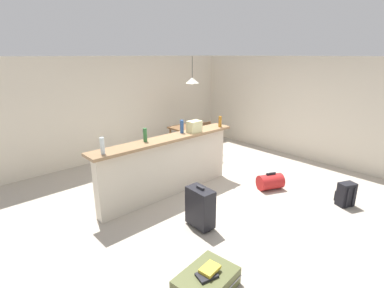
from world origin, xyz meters
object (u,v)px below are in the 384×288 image
at_px(bottle_amber, 220,122).
at_px(dining_table, 193,130).
at_px(dining_chair_near_partition, 207,140).
at_px(duffel_bag_red, 270,182).
at_px(bottle_clear, 102,146).
at_px(suitcase_upright_black, 200,207).
at_px(bottle_green, 145,135).
at_px(bottle_blue, 182,127).
at_px(pendant_lamp, 192,80).
at_px(suitcase_flat_olive, 206,283).
at_px(book_stack, 209,272).
at_px(grocery_bag, 194,127).
at_px(backpack_black, 346,194).

relative_size(bottle_amber, dining_table, 0.20).
distance_m(dining_chair_near_partition, duffel_bag_red, 2.09).
distance_m(bottle_clear, dining_table, 3.61).
bearing_deg(dining_table, suitcase_upright_black, -130.95).
distance_m(bottle_clear, bottle_green, 0.84).
height_order(bottle_blue, dining_chair_near_partition, bottle_blue).
height_order(bottle_green, pendant_lamp, pendant_lamp).
xyz_separation_m(bottle_green, bottle_amber, (1.72, -0.15, -0.01)).
height_order(bottle_clear, dining_chair_near_partition, bottle_clear).
bearing_deg(suitcase_flat_olive, bottle_amber, 39.96).
distance_m(suitcase_upright_black, book_stack, 1.28).
bearing_deg(duffel_bag_red, bottle_amber, 106.40).
height_order(dining_table, suitcase_upright_black, dining_table).
bearing_deg(book_stack, dining_chair_near_partition, 44.84).
bearing_deg(book_stack, grocery_bag, 50.32).
bearing_deg(grocery_bag, duffel_bag_red, -48.16).
relative_size(backpack_black, book_stack, 1.35).
xyz_separation_m(dining_table, suitcase_upright_black, (-2.28, -2.63, -0.32)).
bearing_deg(dining_table, book_stack, -130.69).
height_order(dining_chair_near_partition, suitcase_upright_black, dining_chair_near_partition).
xyz_separation_m(bottle_blue, dining_table, (1.57, 1.39, -0.59)).
distance_m(suitcase_upright_black, backpack_black, 2.64).
relative_size(dining_chair_near_partition, book_stack, 2.99).
bearing_deg(suitcase_upright_black, pendant_lamp, 49.38).
distance_m(dining_table, pendant_lamp, 1.27).
bearing_deg(bottle_green, suitcase_upright_black, -84.85).
relative_size(bottle_blue, bottle_amber, 1.12).
bearing_deg(dining_chair_near_partition, bottle_blue, -152.00).
distance_m(suitcase_flat_olive, duffel_bag_red, 2.93).
distance_m(dining_chair_near_partition, backpack_black, 3.29).
height_order(suitcase_upright_black, book_stack, suitcase_upright_black).
bearing_deg(backpack_black, book_stack, 175.29).
height_order(bottle_blue, dining_table, bottle_blue).
bearing_deg(grocery_bag, dining_chair_near_partition, 35.38).
xyz_separation_m(bottle_green, book_stack, (-0.71, -2.21, -0.98)).
bearing_deg(bottle_clear, backpack_black, -35.76).
relative_size(bottle_blue, pendant_lamp, 0.35).
height_order(dining_table, book_stack, dining_table).
bearing_deg(duffel_bag_red, bottle_blue, 134.30).
bearing_deg(bottle_clear, book_stack, -86.67).
bearing_deg(book_stack, bottle_clear, 93.33).
distance_m(dining_table, book_stack, 4.78).
bearing_deg(suitcase_flat_olive, backpack_black, -4.94).
relative_size(bottle_amber, suitcase_upright_black, 0.33).
bearing_deg(bottle_blue, bottle_green, -179.45).
bearing_deg(duffel_bag_red, grocery_bag, 131.84).
bearing_deg(bottle_amber, dining_chair_near_partition, 57.48).
bearing_deg(dining_table, bottle_clear, -154.87).
bearing_deg(suitcase_flat_olive, dining_table, 49.02).
bearing_deg(duffel_bag_red, pendant_lamp, 82.87).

